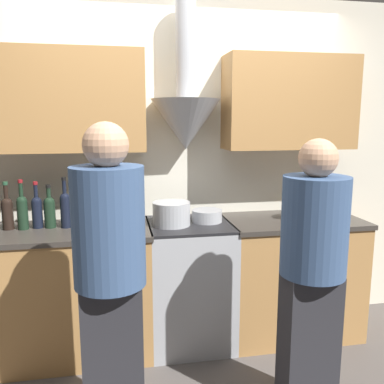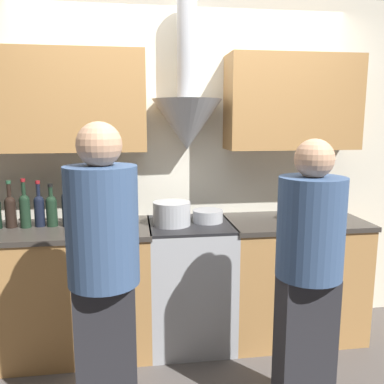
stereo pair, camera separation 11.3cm
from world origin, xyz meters
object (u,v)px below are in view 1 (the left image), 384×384
Objects in this scene: wine_bottle_2 at (7,211)px; person_foreground_right at (312,270)px; wine_bottle_8 at (92,208)px; orange_fruit at (299,210)px; person_foreground_left at (110,274)px; stock_pot at (171,214)px; stove_range at (190,282)px; mixing_bowl at (207,216)px; saucepan at (295,212)px; wine_bottle_6 at (65,208)px; wine_bottle_7 at (78,208)px; wine_bottle_5 at (50,210)px; wine_bottle_3 at (22,210)px; wine_bottle_4 at (37,210)px; wine_bottle_9 at (106,208)px.

wine_bottle_2 is 0.21× the size of person_foreground_right.
wine_bottle_8 is 1.61m from orange_fruit.
person_foreground_left is at bearing -145.73° from orange_fruit.
stove_range is at bearing 12.02° from stock_pot.
person_foreground_right reaches higher than mixing_bowl.
orange_fruit is at bearing 68.87° from person_foreground_right.
wine_bottle_2 is (-1.26, 0.06, 0.59)m from stove_range.
wine_bottle_6 is at bearing 178.14° from saucepan.
wine_bottle_5 is at bearing 177.03° from wine_bottle_7.
wine_bottle_7 is 0.93m from mixing_bowl.
wine_bottle_3 is 1.10× the size of wine_bottle_8.
mixing_bowl is 1.00m from person_foreground_right.
wine_bottle_5 reaches higher than orange_fruit.
wine_bottle_4 reaches higher than stock_pot.
mixing_bowl is at bearing -0.99° from wine_bottle_3.
stock_pot reaches higher than mixing_bowl.
wine_bottle_6 reaches higher than stove_range.
person_foreground_right is at bearing -52.78° from stock_pot.
wine_bottle_4 is at bearing 118.13° from person_foreground_left.
wine_bottle_2 is 0.93× the size of wine_bottle_6.
wine_bottle_5 is 0.85× the size of wine_bottle_6.
wine_bottle_5 is at bearing 176.47° from stove_range.
mixing_bowl is at bearing -1.62° from wine_bottle_7.
wine_bottle_9 is at bearing 177.39° from mixing_bowl.
wine_bottle_4 is (-1.07, 0.07, 0.59)m from stove_range.
mixing_bowl is (0.14, 0.02, 0.50)m from stove_range.
stock_pot is 3.68× the size of orange_fruit.
wine_bottle_6 reaches higher than wine_bottle_9.
wine_bottle_2 is 0.39m from wine_bottle_6.
wine_bottle_9 is at bearing 2.98° from wine_bottle_6.
person_foreground_left is (-1.38, -0.87, -0.06)m from saucepan.
mixing_bowl is at bearing -1.62° from wine_bottle_2.
wine_bottle_9 is (0.67, -0.01, -0.00)m from wine_bottle_2.
wine_bottle_3 is 4.75× the size of orange_fruit.
wine_bottle_6 is at bearing -177.02° from wine_bottle_9.
wine_bottle_8 is 1.56m from person_foreground_right.
wine_bottle_6 is at bearing -7.52° from wine_bottle_4.
wine_bottle_3 is 1.98m from saucepan.
wine_bottle_5 is (0.09, -0.01, -0.00)m from wine_bottle_4.
wine_bottle_9 is 1.23× the size of stock_pot.
wine_bottle_6 is 1.33× the size of stock_pot.
orange_fruit is (2.07, 0.07, -0.10)m from wine_bottle_3.
wine_bottle_8 is 4.30× the size of orange_fruit.
stock_pot is 0.16× the size of person_foreground_left.
wine_bottle_9 reaches higher than orange_fruit.
wine_bottle_4 is at bearing 174.60° from wine_bottle_5.
stove_range is at bearing -5.64° from wine_bottle_8.
wine_bottle_4 is at bearing 177.89° from mixing_bowl.
wine_bottle_6 is 1.07× the size of wine_bottle_9.
wine_bottle_2 is 1.49× the size of mixing_bowl.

